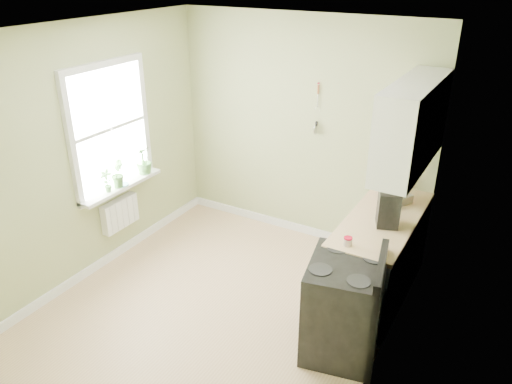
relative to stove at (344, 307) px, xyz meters
The scene contains 21 objects.
floor 1.36m from the stove, behind, with size 3.20×3.60×0.02m, color tan.
ceiling 2.59m from the stove, behind, with size 3.20×3.60×0.02m, color white.
wall_back 2.35m from the stove, 125.98° to the left, with size 3.20×0.02×2.70m, color tan.
wall_left 3.02m from the stove, behind, with size 0.02×3.60×2.70m, color tan.
wall_right 0.95m from the stove, ahead, with size 0.02×3.60×2.70m, color tan.
base_cabinets 0.95m from the stove, 88.63° to the left, with size 0.60×1.60×0.87m, color white.
countertop 1.04m from the stove, 89.24° to the left, with size 0.64×1.60×0.04m, color #E4C08B.
upper_cabinets 1.75m from the stove, 81.99° to the left, with size 0.35×1.40×0.80m, color white.
window 3.07m from the stove, behind, with size 0.06×1.14×1.44m.
window_sill 2.83m from the stove, behind, with size 0.18×1.14×0.04m, color white.
radiator 2.83m from the stove, behind, with size 0.12×0.50×0.35m, color white.
wall_utensils 2.32m from the stove, 121.92° to the left, with size 0.02×0.14×0.58m.
stove is the anchor object (origin of this frame).
stand_mixer 1.48m from the stove, 88.91° to the left, with size 0.32×0.38×0.42m.
kettle 1.77m from the stove, 97.78° to the left, with size 0.16×0.10×0.17m.
coffee_maker 1.02m from the stove, 84.23° to the left, with size 0.26×0.28×0.35m.
red_tray 1.78m from the stove, 94.52° to the left, with size 0.32×0.32×0.02m, color #9F0520.
jar 0.57m from the stove, 111.39° to the left, with size 0.08×0.08×0.08m.
plant_a 2.84m from the stove, behind, with size 0.14×0.10×0.26m, color #4C823F.
plant_b 2.85m from the stove, behind, with size 0.18×0.14×0.32m, color #4C823F.
plant_c 2.91m from the stove, 167.16° to the left, with size 0.18×0.18×0.33m, color #4C823F.
Camera 1 is at (2.36, -3.38, 3.23)m, focal length 35.00 mm.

